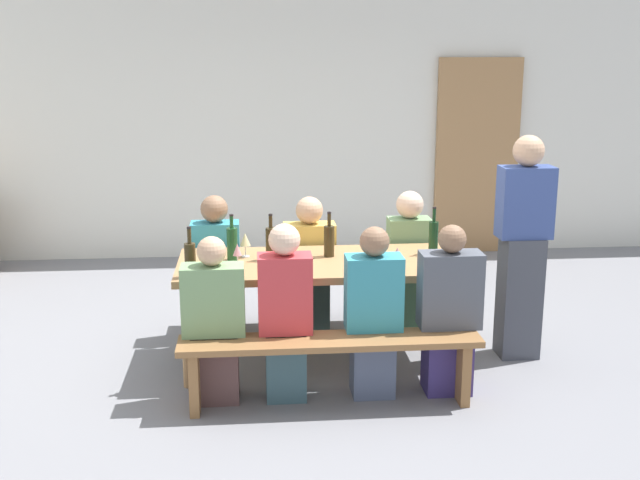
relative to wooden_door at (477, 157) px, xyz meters
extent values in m
plane|color=slate|center=(-1.96, -2.95, -1.05)|extent=(24.00, 24.00, 0.00)
cube|color=silver|center=(-1.96, 0.14, 0.55)|extent=(14.00, 0.20, 3.20)
cube|color=#9E7247|center=(0.00, 0.00, 0.00)|extent=(0.90, 0.06, 2.10)
cube|color=#9E7247|center=(-1.96, -2.95, -0.33)|extent=(1.99, 0.86, 0.05)
cylinder|color=#9E7247|center=(-2.88, -3.32, -0.70)|extent=(0.07, 0.07, 0.70)
cylinder|color=#9E7247|center=(-1.05, -3.32, -0.70)|extent=(0.07, 0.07, 0.70)
cylinder|color=#9E7247|center=(-2.88, -2.58, -0.70)|extent=(0.07, 0.07, 0.70)
cylinder|color=#9E7247|center=(-1.05, -2.58, -0.70)|extent=(0.07, 0.07, 0.70)
cube|color=olive|center=(-1.96, -3.68, -0.62)|extent=(1.89, 0.30, 0.04)
cube|color=olive|center=(-2.81, -3.68, -0.84)|extent=(0.06, 0.24, 0.41)
cube|color=olive|center=(-1.12, -3.68, -0.84)|extent=(0.06, 0.24, 0.41)
cube|color=olive|center=(-1.96, -2.22, -0.62)|extent=(1.89, 0.30, 0.04)
cube|color=olive|center=(-2.81, -2.22, -0.84)|extent=(0.06, 0.24, 0.41)
cube|color=olive|center=(-1.12, -2.22, -0.84)|extent=(0.06, 0.24, 0.41)
cylinder|color=#332814|center=(-1.89, -2.84, -0.19)|extent=(0.07, 0.07, 0.22)
cylinder|color=#332814|center=(-1.89, -2.84, -0.03)|extent=(0.03, 0.03, 0.09)
cylinder|color=black|center=(-1.89, -2.84, 0.02)|extent=(0.03, 0.03, 0.01)
cylinder|color=#143319|center=(-1.13, -2.84, -0.18)|extent=(0.07, 0.07, 0.24)
cylinder|color=#143319|center=(-1.13, -2.84, -0.01)|extent=(0.02, 0.02, 0.10)
cylinder|color=black|center=(-1.13, -2.84, 0.04)|extent=(0.03, 0.03, 0.01)
cylinder|color=#332814|center=(-2.30, -2.89, -0.19)|extent=(0.07, 0.07, 0.23)
cylinder|color=#332814|center=(-2.30, -2.89, -0.03)|extent=(0.03, 0.03, 0.09)
cylinder|color=black|center=(-2.30, -2.89, 0.02)|extent=(0.03, 0.03, 0.01)
cylinder|color=#194723|center=(-2.57, -2.88, -0.18)|extent=(0.08, 0.08, 0.23)
cylinder|color=#194723|center=(-2.57, -2.88, -0.03)|extent=(0.03, 0.03, 0.09)
cylinder|color=black|center=(-2.57, -2.88, 0.02)|extent=(0.03, 0.03, 0.01)
cylinder|color=#332814|center=(-2.84, -3.27, -0.19)|extent=(0.07, 0.07, 0.23)
cylinder|color=#332814|center=(-2.84, -3.27, -0.03)|extent=(0.03, 0.03, 0.10)
cylinder|color=black|center=(-2.84, -3.27, 0.03)|extent=(0.03, 0.03, 0.01)
cylinder|color=silver|center=(-2.67, -3.31, -0.30)|extent=(0.06, 0.06, 0.01)
cylinder|color=silver|center=(-2.67, -3.31, -0.26)|extent=(0.01, 0.01, 0.08)
cone|color=maroon|center=(-2.67, -3.31, -0.17)|extent=(0.06, 0.06, 0.10)
cylinder|color=silver|center=(-1.47, -3.25, -0.30)|extent=(0.06, 0.06, 0.01)
cylinder|color=silver|center=(-1.47, -3.25, -0.26)|extent=(0.01, 0.01, 0.07)
cone|color=#D18C93|center=(-1.47, -3.25, -0.18)|extent=(0.08, 0.08, 0.08)
cylinder|color=silver|center=(-2.48, -2.80, -0.30)|extent=(0.06, 0.06, 0.01)
cylinder|color=silver|center=(-2.48, -2.80, -0.26)|extent=(0.01, 0.01, 0.08)
cone|color=beige|center=(-2.48, -2.80, -0.17)|extent=(0.08, 0.08, 0.09)
cylinder|color=silver|center=(-2.54, -3.05, -0.30)|extent=(0.06, 0.06, 0.01)
cylinder|color=silver|center=(-2.54, -3.05, -0.26)|extent=(0.01, 0.01, 0.07)
cone|color=#D18C93|center=(-2.54, -3.05, -0.18)|extent=(0.06, 0.06, 0.08)
cube|color=brown|center=(-2.68, -3.53, -0.83)|extent=(0.30, 0.24, 0.45)
cube|color=#729966|center=(-2.68, -3.53, -0.38)|extent=(0.39, 0.20, 0.45)
sphere|color=tan|center=(-2.68, -3.53, -0.06)|extent=(0.18, 0.18, 0.18)
cube|color=#37555D|center=(-2.23, -3.53, -0.83)|extent=(0.25, 0.24, 0.45)
cube|color=#C6383D|center=(-2.23, -3.53, -0.35)|extent=(0.34, 0.20, 0.50)
sphere|color=beige|center=(-2.23, -3.53, 0.00)|extent=(0.20, 0.20, 0.20)
cube|color=#4C5770|center=(-1.67, -3.53, -0.83)|extent=(0.27, 0.24, 0.45)
cube|color=teal|center=(-1.67, -3.53, -0.36)|extent=(0.36, 0.20, 0.48)
sphere|color=#846047|center=(-1.67, -3.53, -0.02)|extent=(0.19, 0.19, 0.19)
cube|color=navy|center=(-1.17, -3.53, -0.83)|extent=(0.30, 0.24, 0.45)
cube|color=#4C515B|center=(-1.17, -3.53, -0.35)|extent=(0.40, 0.20, 0.49)
sphere|color=#846047|center=(-1.17, -3.53, -0.02)|extent=(0.18, 0.18, 0.18)
cube|color=#4F563B|center=(-2.72, -2.37, -0.83)|extent=(0.28, 0.24, 0.45)
cube|color=teal|center=(-2.72, -2.37, -0.37)|extent=(0.37, 0.20, 0.46)
sphere|color=#846047|center=(-2.72, -2.37, -0.03)|extent=(0.21, 0.21, 0.21)
cube|color=#273834|center=(-1.99, -2.37, -0.83)|extent=(0.30, 0.24, 0.45)
cube|color=gold|center=(-1.99, -2.37, -0.38)|extent=(0.40, 0.20, 0.44)
sphere|color=tan|center=(-1.99, -2.37, -0.06)|extent=(0.21, 0.21, 0.21)
cube|color=#34563C|center=(-1.21, -2.37, -0.83)|extent=(0.25, 0.24, 0.45)
cube|color=#729966|center=(-1.21, -2.37, -0.37)|extent=(0.33, 0.20, 0.47)
sphere|color=beige|center=(-1.21, -2.37, -0.03)|extent=(0.21, 0.21, 0.21)
cube|color=#41444D|center=(-0.51, -2.97, -0.60)|extent=(0.28, 0.24, 0.89)
cube|color=#384C8C|center=(-0.51, -2.97, 0.10)|extent=(0.37, 0.20, 0.51)
sphere|color=tan|center=(-0.51, -2.97, 0.46)|extent=(0.22, 0.22, 0.22)
camera|label=1|loc=(-2.43, -8.23, 1.17)|focal=44.00mm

